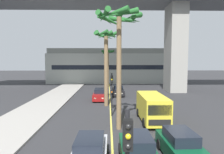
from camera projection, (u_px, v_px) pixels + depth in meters
name	position (u px, v px, depth m)	size (l,w,h in m)	color
sidewalk_left	(5.00, 131.00, 14.79)	(4.80, 80.00, 0.15)	#9E9991
lane_stripe_center	(110.00, 107.00, 22.93)	(0.14, 56.00, 0.01)	#DBCC4C
bridge_overpass	(118.00, 3.00, 33.52)	(61.32, 8.00, 19.19)	slate
pier_building_backdrop	(109.00, 66.00, 48.80)	(29.03, 8.04, 8.25)	#ADB2A8
car_queue_front	(118.00, 91.00, 30.61)	(1.86, 4.11, 1.56)	black
car_queue_second	(181.00, 147.00, 10.70)	(1.95, 4.16, 1.56)	#0C4728
car_queue_third	(138.00, 152.00, 10.08)	(1.86, 4.12, 1.56)	#0C4728
car_queue_fourth	(100.00, 95.00, 26.96)	(1.90, 4.13, 1.56)	maroon
car_queue_fifth	(90.00, 154.00, 9.80)	(1.88, 4.12, 1.56)	#B7BABF
delivery_van	(152.00, 107.00, 17.38)	(2.17, 5.25, 2.36)	yellow
traffic_light_median_far	(112.00, 89.00, 18.89)	(0.24, 0.37, 4.20)	black
palm_tree_near_median	(106.00, 49.00, 22.97)	(2.97, 2.98, 8.92)	brown
palm_tree_mid_median	(119.00, 30.00, 14.92)	(3.64, 3.64, 9.22)	brown
palm_tree_far_median	(108.00, 58.00, 39.73)	(2.72, 2.78, 7.65)	brown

